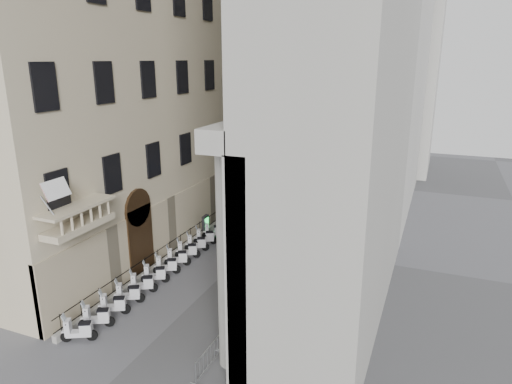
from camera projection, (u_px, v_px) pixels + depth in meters
left_building at (177, 6)px, 34.36m from camera, size 5.00×36.00×34.00m
far_building at (345, 43)px, 55.33m from camera, size 22.00×10.00×30.00m
iron_fence at (197, 241)px, 34.45m from camera, size 0.30×28.00×1.40m
blue_awning at (331, 221)px, 38.51m from camera, size 1.60×3.00×3.00m
flag at (75, 334)px, 22.78m from camera, size 1.00×1.40×8.20m
scooter_0 at (80, 341)px, 22.23m from camera, size 1.50×1.14×1.50m
scooter_1 at (98, 327)px, 23.38m from camera, size 1.50×1.14×1.50m
scooter_2 at (115, 314)px, 24.53m from camera, size 1.50×1.14×1.50m
scooter_3 at (130, 303)px, 25.69m from camera, size 1.50×1.14×1.50m
scooter_4 at (143, 292)px, 26.84m from camera, size 1.50×1.14×1.50m
scooter_5 at (156, 283)px, 27.99m from camera, size 1.50×1.14×1.50m
scooter_6 at (168, 274)px, 29.14m from camera, size 1.50×1.14×1.50m
scooter_7 at (178, 266)px, 30.29m from camera, size 1.50×1.14×1.50m
scooter_8 at (188, 258)px, 31.44m from camera, size 1.50×1.14×1.50m
scooter_9 at (197, 251)px, 32.60m from camera, size 1.50×1.14×1.50m
scooter_10 at (206, 244)px, 33.75m from camera, size 1.50×1.14×1.50m
scooter_11 at (214, 238)px, 34.90m from camera, size 1.50×1.14×1.50m
barrier_0 at (209, 368)px, 20.30m from camera, size 0.60×2.40×1.10m
barrier_1 at (233, 337)px, 22.52m from camera, size 0.60×2.40×1.10m
barrier_2 at (252, 312)px, 24.75m from camera, size 0.60×2.40×1.10m
barrier_3 at (269, 291)px, 26.97m from camera, size 0.60×2.40×1.10m
barrier_4 at (282, 273)px, 29.19m from camera, size 0.60×2.40×1.10m
barrier_5 at (294, 258)px, 31.42m from camera, size 0.60×2.40×1.10m
barrier_6 at (304, 245)px, 33.64m from camera, size 0.60×2.40×1.10m
barrier_7 at (313, 233)px, 35.86m from camera, size 0.60×2.40×1.10m
barrier_8 at (321, 223)px, 38.08m from camera, size 0.60×2.40×1.10m
barrier_9 at (328, 214)px, 40.31m from camera, size 0.60×2.40×1.10m
security_tent at (244, 198)px, 35.05m from camera, size 4.25×4.25×3.46m
street_lamp at (255, 161)px, 40.28m from camera, size 2.41×0.81×7.56m
info_kiosk at (206, 225)px, 35.28m from camera, size 0.27×0.77×1.61m
pedestrian_a at (298, 211)px, 38.52m from camera, size 0.70×0.53×1.71m
pedestrian_b at (312, 187)px, 45.42m from camera, size 1.14×1.04×1.89m
pedestrian_c at (302, 176)px, 49.11m from camera, size 1.02×0.71×1.99m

